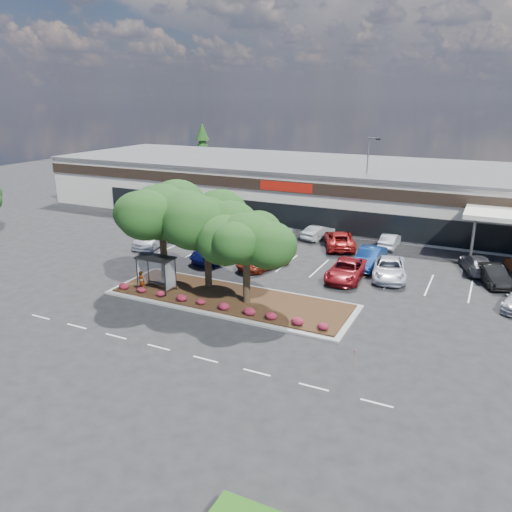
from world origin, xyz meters
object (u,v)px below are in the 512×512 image
at_px(survey_stake, 355,355).
at_px(car_0, 154,237).
at_px(light_pole, 367,189).
at_px(car_1, 221,252).

relative_size(survey_stake, car_0, 0.17).
bearing_deg(survey_stake, light_pole, 103.17).
bearing_deg(survey_stake, car_0, 149.77).
xyz_separation_m(light_pole, survey_stake, (6.79, -29.02, -3.81)).
bearing_deg(car_0, car_1, -13.91).
distance_m(survey_stake, car_0, 27.60).
bearing_deg(light_pole, survey_stake, -76.83).
height_order(light_pole, car_0, light_pole).
xyz_separation_m(light_pole, car_1, (-8.78, -16.41, -3.61)).
height_order(survey_stake, car_0, car_0).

